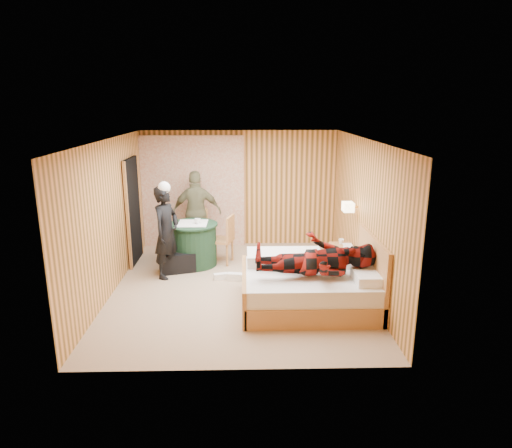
{
  "coord_description": "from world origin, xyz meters",
  "views": [
    {
      "loc": [
        0.11,
        -7.28,
        3.07
      ],
      "look_at": [
        0.3,
        0.26,
        1.05
      ],
      "focal_mm": 32.0,
      "sensor_mm": 36.0,
      "label": 1
    }
  ],
  "objects_px": {
    "bed": "(310,286)",
    "woman_standing": "(166,232)",
    "nightstand": "(342,260)",
    "chair_near": "(225,236)",
    "man_at_table": "(197,212)",
    "man_on_bed": "(316,250)",
    "round_table": "(194,244)",
    "wall_lamp": "(348,207)",
    "duffel_bag": "(177,262)",
    "chair_far": "(197,228)"
  },
  "relations": [
    {
      "from": "nightstand",
      "to": "woman_standing",
      "type": "height_order",
      "value": "woman_standing"
    },
    {
      "from": "round_table",
      "to": "man_at_table",
      "type": "xyz_separation_m",
      "value": [
        0.0,
        0.79,
        0.44
      ]
    },
    {
      "from": "wall_lamp",
      "to": "bed",
      "type": "xyz_separation_m",
      "value": [
        -0.8,
        -1.18,
        -0.98
      ]
    },
    {
      "from": "chair_near",
      "to": "man_on_bed",
      "type": "xyz_separation_m",
      "value": [
        1.42,
        -2.19,
        0.43
      ]
    },
    {
      "from": "woman_standing",
      "to": "duffel_bag",
      "type": "bearing_deg",
      "value": -3.75
    },
    {
      "from": "bed",
      "to": "chair_near",
      "type": "relative_size",
      "value": 2.13
    },
    {
      "from": "chair_far",
      "to": "man_at_table",
      "type": "bearing_deg",
      "value": 98.47
    },
    {
      "from": "bed",
      "to": "woman_standing",
      "type": "bearing_deg",
      "value": 152.08
    },
    {
      "from": "duffel_bag",
      "to": "woman_standing",
      "type": "relative_size",
      "value": 0.39
    },
    {
      "from": "chair_far",
      "to": "man_at_table",
      "type": "relative_size",
      "value": 0.54
    },
    {
      "from": "chair_near",
      "to": "man_on_bed",
      "type": "distance_m",
      "value": 2.65
    },
    {
      "from": "bed",
      "to": "chair_far",
      "type": "distance_m",
      "value": 3.31
    },
    {
      "from": "duffel_bag",
      "to": "woman_standing",
      "type": "bearing_deg",
      "value": -134.15
    },
    {
      "from": "bed",
      "to": "wall_lamp",
      "type": "bearing_deg",
      "value": 55.91
    },
    {
      "from": "woman_standing",
      "to": "man_on_bed",
      "type": "relative_size",
      "value": 0.94
    },
    {
      "from": "duffel_bag",
      "to": "man_on_bed",
      "type": "height_order",
      "value": "man_on_bed"
    },
    {
      "from": "man_at_table",
      "to": "chair_far",
      "type": "bearing_deg",
      "value": 93.47
    },
    {
      "from": "man_at_table",
      "to": "man_on_bed",
      "type": "xyz_separation_m",
      "value": [
        2.03,
        -2.9,
        0.12
      ]
    },
    {
      "from": "nightstand",
      "to": "man_on_bed",
      "type": "height_order",
      "value": "man_on_bed"
    },
    {
      "from": "wall_lamp",
      "to": "man_at_table",
      "type": "xyz_separation_m",
      "value": [
        -2.81,
        1.49,
        -0.44
      ]
    },
    {
      "from": "man_at_table",
      "to": "bed",
      "type": "bearing_deg",
      "value": 125.08
    },
    {
      "from": "round_table",
      "to": "woman_standing",
      "type": "distance_m",
      "value": 0.84
    },
    {
      "from": "round_table",
      "to": "chair_near",
      "type": "xyz_separation_m",
      "value": [
        0.61,
        0.08,
        0.13
      ]
    },
    {
      "from": "chair_far",
      "to": "man_on_bed",
      "type": "height_order",
      "value": "man_on_bed"
    },
    {
      "from": "round_table",
      "to": "man_at_table",
      "type": "distance_m",
      "value": 0.91
    },
    {
      "from": "bed",
      "to": "chair_near",
      "type": "bearing_deg",
      "value": 125.48
    },
    {
      "from": "nightstand",
      "to": "wall_lamp",
      "type": "bearing_deg",
      "value": -64.49
    },
    {
      "from": "nightstand",
      "to": "man_at_table",
      "type": "bearing_deg",
      "value": 153.07
    },
    {
      "from": "duffel_bag",
      "to": "man_at_table",
      "type": "xyz_separation_m",
      "value": [
        0.27,
        1.16,
        0.68
      ]
    },
    {
      "from": "bed",
      "to": "man_at_table",
      "type": "xyz_separation_m",
      "value": [
        -2.01,
        2.68,
        0.54
      ]
    },
    {
      "from": "chair_near",
      "to": "woman_standing",
      "type": "bearing_deg",
      "value": -40.31
    },
    {
      "from": "nightstand",
      "to": "duffel_bag",
      "type": "xyz_separation_m",
      "value": [
        -3.03,
        0.24,
        -0.1
      ]
    },
    {
      "from": "wall_lamp",
      "to": "bed",
      "type": "relative_size",
      "value": 0.13
    },
    {
      "from": "chair_far",
      "to": "duffel_bag",
      "type": "relative_size",
      "value": 1.44
    },
    {
      "from": "wall_lamp",
      "to": "man_at_table",
      "type": "bearing_deg",
      "value": 151.97
    },
    {
      "from": "wall_lamp",
      "to": "man_at_table",
      "type": "relative_size",
      "value": 0.15
    },
    {
      "from": "round_table",
      "to": "chair_near",
      "type": "relative_size",
      "value": 0.99
    },
    {
      "from": "bed",
      "to": "woman_standing",
      "type": "distance_m",
      "value": 2.77
    },
    {
      "from": "man_at_table",
      "to": "woman_standing",
      "type": "bearing_deg",
      "value": 72.16
    },
    {
      "from": "chair_near",
      "to": "man_at_table",
      "type": "xyz_separation_m",
      "value": [
        -0.61,
        0.72,
        0.31
      ]
    },
    {
      "from": "round_table",
      "to": "chair_near",
      "type": "height_order",
      "value": "chair_near"
    },
    {
      "from": "bed",
      "to": "nightstand",
      "type": "bearing_deg",
      "value": 59.26
    },
    {
      "from": "nightstand",
      "to": "bed",
      "type": "bearing_deg",
      "value": -120.74
    },
    {
      "from": "chair_far",
      "to": "man_on_bed",
      "type": "xyz_separation_m",
      "value": [
        2.03,
        -2.85,
        0.44
      ]
    },
    {
      "from": "round_table",
      "to": "man_on_bed",
      "type": "xyz_separation_m",
      "value": [
        2.03,
        -2.11,
        0.56
      ]
    },
    {
      "from": "bed",
      "to": "nightstand",
      "type": "distance_m",
      "value": 1.48
    },
    {
      "from": "chair_near",
      "to": "duffel_bag",
      "type": "bearing_deg",
      "value": -47.66
    },
    {
      "from": "nightstand",
      "to": "chair_near",
      "type": "height_order",
      "value": "chair_near"
    },
    {
      "from": "wall_lamp",
      "to": "nightstand",
      "type": "distance_m",
      "value": 1.02
    },
    {
      "from": "nightstand",
      "to": "chair_far",
      "type": "distance_m",
      "value": 3.08
    }
  ]
}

